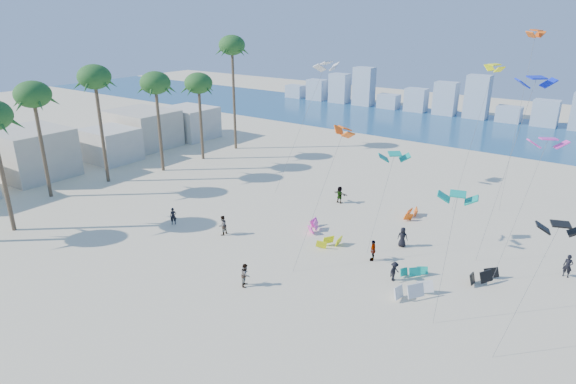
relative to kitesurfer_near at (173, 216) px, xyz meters
The scene contains 10 objects.
ground 14.29m from the kitesurfer_near, 56.31° to the right, with size 220.00×220.00×0.00m, color beige.
ocean 60.65m from the kitesurfer_near, 82.50° to the left, with size 220.00×220.00×0.00m, color navy.
kitesurfer_near is the anchor object (origin of this frame).
kitesurfer_mid 13.98m from the kitesurfer_near, 19.22° to the right, with size 0.89×0.69×1.83m, color gray.
kitesurfers_far 17.59m from the kitesurfer_near, 25.56° to the left, with size 28.06×14.36×1.91m.
grounded_kites 21.99m from the kitesurfer_near, 15.03° to the left, with size 18.02×17.29×1.07m.
flying_kites 27.98m from the kitesurfer_near, 28.36° to the left, with size 33.93×32.79×18.50m.
palm_row 18.67m from the kitesurfer_near, 163.56° to the left, with size 9.60×44.80×16.71m.
beachfront_buildings 27.35m from the kitesurfer_near, 160.86° to the left, with size 11.50×43.00×6.00m.
distant_skyline 70.49m from the kitesurfer_near, 84.52° to the left, with size 85.00×3.00×8.40m.
Camera 1 is at (26.69, -17.04, 19.54)m, focal length 30.16 mm.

